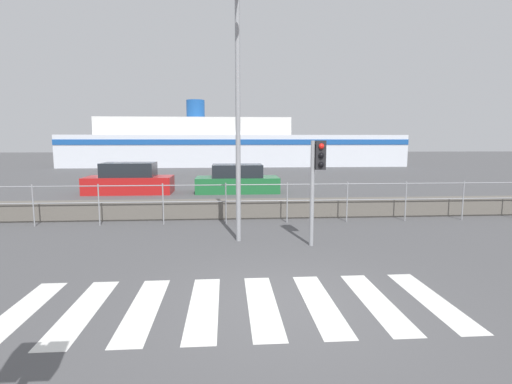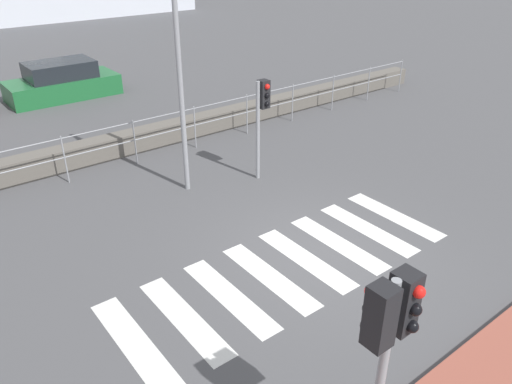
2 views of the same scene
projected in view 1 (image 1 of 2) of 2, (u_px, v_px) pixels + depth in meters
name	position (u px, v px, depth m)	size (l,w,h in m)	color
ground_plane	(287.00, 304.00, 6.19)	(160.00, 160.00, 0.00)	#4C4C4F
crosswalk	(233.00, 305.00, 6.13)	(6.75, 2.40, 0.01)	silver
seawall	(255.00, 209.00, 13.07)	(22.95, 0.55, 0.60)	#605B54
harbor_fence	(257.00, 197.00, 12.14)	(20.69, 0.04, 1.25)	gray
traffic_light_far	(317.00, 169.00, 9.40)	(0.34, 0.32, 2.52)	gray
streetlamp	(238.00, 90.00, 9.45)	(0.32, 1.00, 5.99)	gray
ferry_boat	(227.00, 145.00, 40.33)	(32.67, 7.59, 6.47)	silver
parked_car_red	(129.00, 180.00, 19.02)	(4.04, 1.75, 1.47)	#B21919
parked_car_green	(237.00, 180.00, 19.40)	(3.99, 1.80, 1.36)	#1E6633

